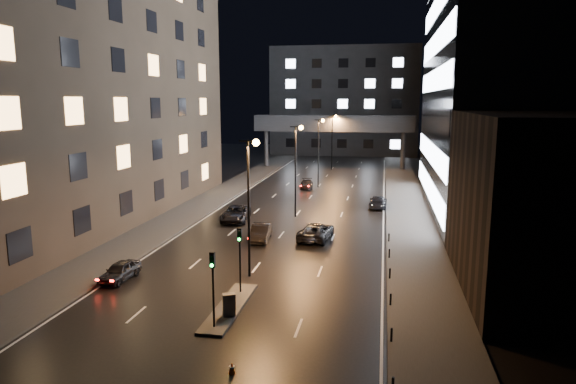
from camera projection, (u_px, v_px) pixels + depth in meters
The scene contains 24 objects.
ground at pixel (311, 197), 68.93m from camera, with size 160.00×160.00×0.00m, color black.
sidewalk_left at pixel (209, 200), 66.34m from camera, with size 5.00×110.00×0.15m, color #383533.
sidewalk_right at pixel (407, 208), 61.82m from camera, with size 5.00×110.00×0.15m, color #383533.
building_left at pixel (79, 31), 53.98m from camera, with size 15.00×48.00×40.00m, color #2D2319.
building_right_low at pixel (542, 204), 34.26m from camera, with size 10.00×18.00×12.00m, color black.
building_right_glass at pixel (531, 11), 56.56m from camera, with size 20.00×36.00×45.00m, color black.
building_far at pixel (345, 101), 122.83m from camera, with size 34.00×14.00×25.00m, color #333335.
skybridge at pixel (333, 124), 96.48m from camera, with size 30.00×3.00×10.00m.
median_island at pixel (230, 307), 32.10m from camera, with size 1.60×8.00×0.15m, color #383533.
traffic_signal_near at pixel (240, 249), 33.98m from camera, with size 0.28×0.34×4.40m.
traffic_signal_far at pixel (213, 277), 28.66m from camera, with size 0.28×0.34×4.40m.
bollard_row at pixel (390, 286), 34.60m from camera, with size 0.12×25.12×0.90m.
streetlight_near at pixel (251, 190), 36.79m from camera, with size 1.45×0.50×10.15m.
streetlight_mid_a at pixel (297, 159), 56.14m from camera, with size 1.45×0.50×10.15m.
streetlight_mid_b at pixel (320, 144), 75.49m from camera, with size 1.45×0.50×10.15m.
streetlight_far at pixel (333, 135), 94.84m from camera, with size 1.45×0.50×10.15m.
car_away_a at pixel (120, 271), 37.02m from camera, with size 1.59×3.95×1.34m, color black.
car_away_b at pixel (261, 232), 47.51m from camera, with size 1.60×4.59×1.51m, color black.
car_away_c at pixel (235, 214), 55.20m from camera, with size 2.66×5.76×1.60m, color black.
car_away_d at pixel (307, 184), 75.45m from camera, with size 1.80×4.42×1.28m, color black.
car_toward_a at pixel (316, 231), 47.90m from camera, with size 2.60×5.63×1.57m, color black.
car_toward_b at pixel (378, 202), 62.08m from camera, with size 2.01×4.95×1.44m, color black.
utility_cabinet at pixel (229, 305), 30.55m from camera, with size 0.74×0.45×1.37m, color #505053.
cone_a at pixel (232, 368), 24.40m from camera, with size 0.35×0.35×0.56m, color #FF670D.
Camera 1 is at (9.46, -27.13, 12.85)m, focal length 32.00 mm.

